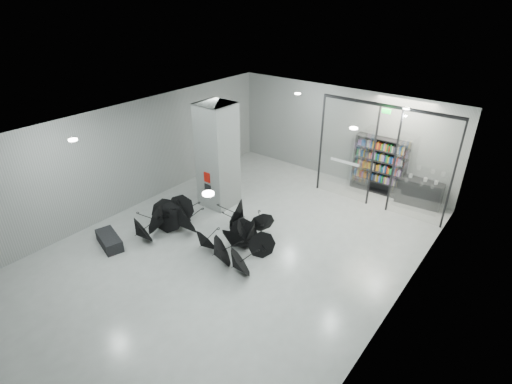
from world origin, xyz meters
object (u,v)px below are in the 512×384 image
Objects in this scene: bench at (109,241)px; umbrella_cluster at (207,231)px; column at (218,156)px; bookshelf at (379,165)px; shop_counter at (420,192)px.

umbrella_cluster is at bearing 61.42° from bench.
column is 0.75× the size of umbrella_cluster.
umbrella_cluster is at bearing -57.36° from column.
bookshelf is 1.39× the size of shop_counter.
column is at bearing 122.64° from umbrella_cluster.
column is at bearing -135.00° from bookshelf.
bench is 0.74× the size of shop_counter.
column reaches higher than bookshelf.
umbrella_cluster reaches higher than shop_counter.
shop_counter is at bearing 37.44° from column.
bookshelf is at bearing 75.83° from bench.
column is 4.81m from bench.
bench is 0.23× the size of umbrella_cluster.
umbrella_cluster reaches higher than bench.
column reaches higher than bench.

